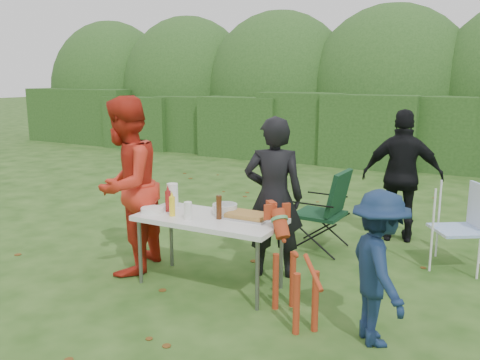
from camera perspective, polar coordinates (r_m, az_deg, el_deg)
The scene contains 20 objects.
ground at distance 5.62m, azimuth -5.17°, elevation -10.86°, with size 80.00×80.00×0.00m, color #1E4211.
hedge_row at distance 12.73m, azimuth 14.75°, elevation 5.47°, with size 22.00×1.40×1.70m, color #23471C.
shrub_backdrop at distance 14.24m, azimuth 16.41°, elevation 9.03°, with size 20.00×2.60×3.20m, color #3D6628.
folding_table at distance 5.19m, azimuth -3.46°, elevation -4.74°, with size 1.50×0.70×0.74m.
person_cook at distance 5.43m, azimuth 3.80°, elevation -1.98°, with size 0.63×0.42×1.74m, color black.
person_red_jacket at distance 5.66m, azimuth -12.69°, elevation -0.63°, with size 0.94×0.73×1.94m, color red.
person_black_puffy at distance 6.92m, azimuth 17.77°, elevation 0.42°, with size 1.01×0.42×1.73m, color black.
child at distance 4.27m, azimuth 15.30°, elevation -9.53°, with size 0.82×0.47×1.28m, color #122444.
dog at distance 4.57m, azimuth 6.19°, elevation -10.03°, with size 0.98×0.39×0.93m, color #9F3418, non-canonical shape.
camping_chair at distance 6.39m, azimuth 8.93°, elevation -3.27°, with size 0.65×0.65×1.03m, color #11351D, non-canonical shape.
lawn_chair at distance 6.24m, azimuth 23.32°, elevation -4.80°, with size 0.57×0.57×0.97m, color #457FD8, non-canonical shape.
food_tray at distance 5.11m, azimuth 0.84°, elevation -4.21°, with size 0.45×0.30×0.02m, color #B7B7BA.
focaccia_bread at distance 5.11m, azimuth 0.84°, elevation -3.91°, with size 0.40×0.26×0.04m, color #B1803C.
mustard_bottle at distance 5.22m, azimuth -7.63°, elevation -2.95°, with size 0.06×0.06×0.20m, color yellow.
ketchup_bottle at distance 5.40m, azimuth -8.07°, elevation -2.36°, with size 0.06×0.06×0.22m, color maroon.
beer_bottle at distance 5.07m, azimuth -2.38°, elevation -3.08°, with size 0.06×0.06×0.24m, color #47230F.
paper_towel_roll at distance 5.57m, azimuth -7.58°, elevation -1.71°, with size 0.12×0.12×0.26m, color white.
cup_stack at distance 5.08m, azimuth -5.86°, elevation -3.46°, with size 0.08×0.08×0.18m, color white.
pasta_bowl at distance 5.28m, azimuth -1.71°, elevation -3.24°, with size 0.26×0.26×0.10m, color silver.
plate_stack at distance 5.41m, azimuth -9.82°, elevation -3.33°, with size 0.24×0.24×0.05m, color white.
Camera 1 is at (2.85, -4.34, 2.16)m, focal length 38.00 mm.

